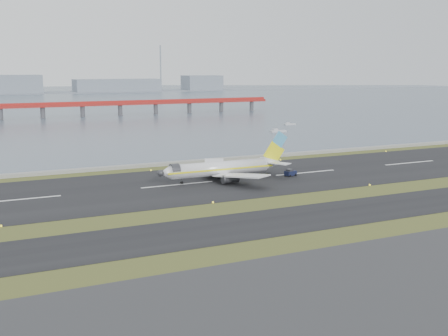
# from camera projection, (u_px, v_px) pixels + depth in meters

# --- Properties ---
(ground) EXTENTS (1000.00, 1000.00, 0.00)m
(ground) POSITION_uv_depth(u_px,v_px,m) (227.00, 211.00, 120.85)
(ground) COLOR #384C1B
(ground) RESTS_ON ground
(apron_strip) EXTENTS (1000.00, 50.00, 0.10)m
(apron_strip) POSITION_uv_depth(u_px,v_px,m) (413.00, 308.00, 71.95)
(apron_strip) COLOR #323235
(apron_strip) RESTS_ON ground
(taxiway_strip) EXTENTS (1000.00, 18.00, 0.10)m
(taxiway_strip) POSITION_uv_depth(u_px,v_px,m) (254.00, 224.00, 110.17)
(taxiway_strip) COLOR black
(taxiway_strip) RESTS_ON ground
(runway_strip) EXTENTS (1000.00, 45.00, 0.10)m
(runway_strip) POSITION_uv_depth(u_px,v_px,m) (178.00, 185.00, 147.51)
(runway_strip) COLOR black
(runway_strip) RESTS_ON ground
(seawall) EXTENTS (1000.00, 2.50, 1.00)m
(seawall) POSITION_uv_depth(u_px,v_px,m) (143.00, 165.00, 174.10)
(seawall) COLOR gray
(seawall) RESTS_ON ground
(bay_water) EXTENTS (1400.00, 800.00, 1.30)m
(bay_water) POSITION_uv_depth(u_px,v_px,m) (16.00, 100.00, 529.78)
(bay_water) COLOR #485667
(bay_water) RESTS_ON ground
(red_pier) EXTENTS (260.00, 5.00, 10.20)m
(red_pier) POSITION_uv_depth(u_px,v_px,m) (82.00, 105.00, 350.27)
(red_pier) COLOR #A4201C
(red_pier) RESTS_ON ground
(far_shoreline) EXTENTS (1400.00, 80.00, 60.50)m
(far_shoreline) POSITION_uv_depth(u_px,v_px,m) (14.00, 88.00, 676.70)
(far_shoreline) COLOR gray
(far_shoreline) RESTS_ON ground
(airliner) EXTENTS (38.52, 32.89, 12.80)m
(airliner) POSITION_uv_depth(u_px,v_px,m) (225.00, 168.00, 152.81)
(airliner) COLOR white
(airliner) RESTS_ON ground
(pushback_tug) EXTENTS (3.69, 2.65, 2.14)m
(pushback_tug) POSITION_uv_depth(u_px,v_px,m) (290.00, 173.00, 159.14)
(pushback_tug) COLOR #121833
(pushback_tug) RESTS_ON ground
(workboat_near) EXTENTS (7.81, 3.18, 1.84)m
(workboat_near) POSITION_uv_depth(u_px,v_px,m) (278.00, 131.00, 267.86)
(workboat_near) COLOR silver
(workboat_near) RESTS_ON ground
(workboat_far) EXTENTS (6.33, 2.48, 1.50)m
(workboat_far) POSITION_uv_depth(u_px,v_px,m) (290.00, 124.00, 302.26)
(workboat_far) COLOR silver
(workboat_far) RESTS_ON ground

